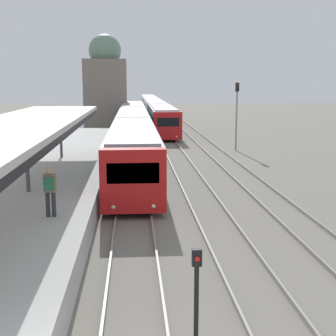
{
  "coord_description": "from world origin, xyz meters",
  "views": [
    {
      "loc": [
        0.04,
        -6.8,
        5.43
      ],
      "look_at": [
        1.6,
        14.29,
        1.57
      ],
      "focal_mm": 50.0,
      "sensor_mm": 36.0,
      "label": 1
    }
  ],
  "objects": [
    {
      "name": "person_on_platform",
      "position": [
        -2.75,
        8.54,
        2.0
      ],
      "size": [
        0.4,
        0.4,
        1.66
      ],
      "color": "#2D2D33",
      "rests_on": "station_platform"
    },
    {
      "name": "train_near",
      "position": [
        0.0,
        34.91,
        1.66
      ],
      "size": [
        2.68,
        47.16,
        2.98
      ],
      "color": "red",
      "rests_on": "ground_plane"
    },
    {
      "name": "signal_mast_far",
      "position": [
        8.34,
        30.43,
        3.4
      ],
      "size": [
        0.28,
        0.29,
        5.46
      ],
      "color": "gray",
      "rests_on": "ground_plane"
    },
    {
      "name": "platform_canopy",
      "position": [
        -4.28,
        12.42,
        3.83
      ],
      "size": [
        4.0,
        22.91,
        2.94
      ],
      "color": "beige",
      "rests_on": "station_platform"
    },
    {
      "name": "signal_post_near",
      "position": [
        1.29,
        2.14,
        1.3
      ],
      "size": [
        0.2,
        0.21,
        2.12
      ],
      "color": "black",
      "rests_on": "ground_plane"
    },
    {
      "name": "train_far",
      "position": [
        3.21,
        65.83,
        1.64
      ],
      "size": [
        2.62,
        60.21,
        2.94
      ],
      "color": "red",
      "rests_on": "ground_plane"
    },
    {
      "name": "distant_domed_building",
      "position": [
        -3.48,
        55.15,
        5.39
      ],
      "size": [
        5.38,
        5.38,
        11.59
      ],
      "color": "slate",
      "rests_on": "ground_plane"
    }
  ]
}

